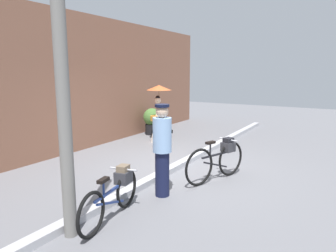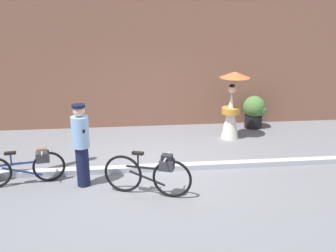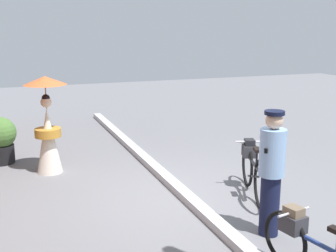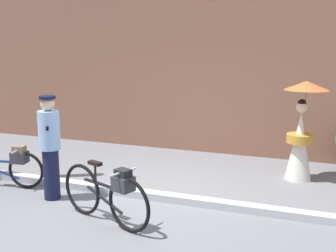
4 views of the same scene
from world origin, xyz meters
name	(u,v)px [view 3 (image 3 of 4)]	position (x,y,z in m)	size (l,w,h in m)	color
ground_plane	(185,199)	(0.00, 0.00, 0.00)	(30.00, 30.00, 0.00)	slate
sidewalk_curb	(185,195)	(0.00, 0.00, 0.06)	(14.00, 0.20, 0.12)	#B2B2B7
bicycle_near_officer	(314,247)	(-2.66, -0.39, 0.41)	(1.67, 0.50, 0.76)	black
bicycle_far_side	(253,168)	(-0.19, -1.12, 0.46)	(1.66, 0.67, 0.87)	black
person_officer	(271,170)	(-1.53, -0.57, 0.91)	(0.34, 0.35, 1.70)	#141938
person_with_parasol	(48,125)	(2.17, 1.91, 0.92)	(0.80, 0.80, 1.84)	silver
potted_plant_by_door	(1,138)	(3.11, 2.75, 0.52)	(0.66, 0.64, 0.96)	black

